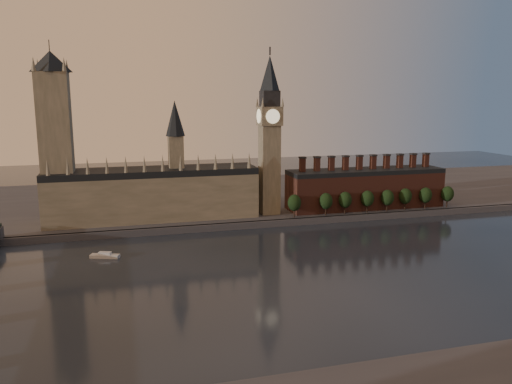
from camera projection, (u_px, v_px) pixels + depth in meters
ground at (318, 276)px, 225.92m from camera, size 900.00×900.00×0.00m
north_bank at (232, 198)px, 394.32m from camera, size 900.00×182.00×4.00m
palace_of_westminster at (154, 191)px, 314.11m from camera, size 130.00×30.30×74.00m
victoria_tower at (56, 133)px, 292.84m from camera, size 24.00×24.00×108.00m
big_ben at (270, 133)px, 322.35m from camera, size 15.00×15.00×107.00m
chimney_block at (365, 188)px, 347.73m from camera, size 110.00×25.00×37.00m
embankment_tree_0 at (294, 203)px, 318.54m from camera, size 8.60×8.60×14.88m
embankment_tree_1 at (326, 201)px, 323.99m from camera, size 8.60×8.60×14.88m
embankment_tree_2 at (345, 200)px, 327.99m from camera, size 8.60×8.60×14.88m
embankment_tree_3 at (367, 199)px, 332.26m from camera, size 8.60×8.60×14.88m
embankment_tree_4 at (387, 198)px, 335.46m from camera, size 8.60×8.60×14.88m
embankment_tree_5 at (405, 196)px, 340.42m from camera, size 8.60×8.60×14.88m
embankment_tree_6 at (426, 195)px, 343.99m from camera, size 8.60×8.60×14.88m
embankment_tree_7 at (448, 194)px, 348.66m from camera, size 8.60×8.60×14.88m
river_boat at (105, 256)px, 251.24m from camera, size 15.05×8.83×2.90m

